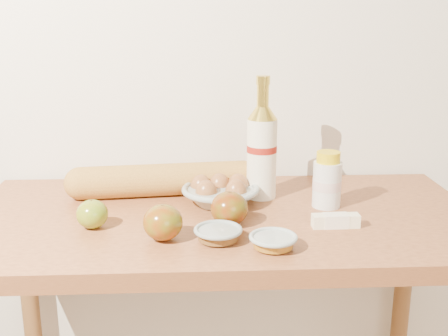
{
  "coord_description": "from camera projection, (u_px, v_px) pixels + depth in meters",
  "views": [
    {
      "loc": [
        -0.06,
        -0.05,
        1.36
      ],
      "look_at": [
        0.0,
        1.15,
        1.02
      ],
      "focal_mm": 45.0,
      "sensor_mm": 36.0,
      "label": 1
    }
  ],
  "objects": [
    {
      "name": "apple_redgreen_right",
      "position": [
        229.0,
        209.0,
        1.24
      ],
      "size": [
        0.1,
        0.1,
        0.08
      ],
      "rotation": [
        0.0,
        0.0,
        -0.21
      ],
      "color": "maroon",
      "rests_on": "table"
    },
    {
      "name": "back_wall",
      "position": [
        217.0,
        33.0,
        1.52
      ],
      "size": [
        3.5,
        0.02,
        2.6
      ],
      "primitive_type": "cube",
      "color": "silver",
      "rests_on": "ground"
    },
    {
      "name": "cream_bottle",
      "position": [
        327.0,
        181.0,
        1.35
      ],
      "size": [
        0.08,
        0.08,
        0.14
      ],
      "rotation": [
        0.0,
        0.0,
        0.23
      ],
      "color": "silver",
      "rests_on": "table"
    },
    {
      "name": "table",
      "position": [
        223.0,
        262.0,
        1.35
      ],
      "size": [
        1.2,
        0.6,
        0.9
      ],
      "color": "#A46034",
      "rests_on": "ground"
    },
    {
      "name": "apple_yellowgreen",
      "position": [
        92.0,
        214.0,
        1.22
      ],
      "size": [
        0.09,
        0.09,
        0.06
      ],
      "rotation": [
        0.0,
        0.0,
        -0.43
      ],
      "color": "olive",
      "rests_on": "table"
    },
    {
      "name": "apple_redgreen_front",
      "position": [
        163.0,
        222.0,
        1.16
      ],
      "size": [
        0.1,
        0.1,
        0.08
      ],
      "rotation": [
        0.0,
        0.0,
        -0.28
      ],
      "color": "#971508",
      "rests_on": "table"
    },
    {
      "name": "sugar_bowl",
      "position": [
        218.0,
        234.0,
        1.16
      ],
      "size": [
        0.12,
        0.12,
        0.03
      ],
      "rotation": [
        0.0,
        0.0,
        -0.22
      ],
      "color": "gray",
      "rests_on": "table"
    },
    {
      "name": "baguette",
      "position": [
        163.0,
        180.0,
        1.44
      ],
      "size": [
        0.5,
        0.13,
        0.08
      ],
      "rotation": [
        0.0,
        0.0,
        0.1
      ],
      "color": "gold",
      "rests_on": "table"
    },
    {
      "name": "butter_stick",
      "position": [
        336.0,
        221.0,
        1.23
      ],
      "size": [
        0.1,
        0.03,
        0.03
      ],
      "rotation": [
        0.0,
        0.0,
        0.02
      ],
      "color": "#F2E7BB",
      "rests_on": "table"
    },
    {
      "name": "bourbon_bottle",
      "position": [
        262.0,
        149.0,
        1.4
      ],
      "size": [
        0.09,
        0.09,
        0.31
      ],
      "rotation": [
        0.0,
        0.0,
        0.24
      ],
      "color": "silver",
      "rests_on": "table"
    },
    {
      "name": "syrup_bowl",
      "position": [
        273.0,
        241.0,
        1.12
      ],
      "size": [
        0.11,
        0.11,
        0.03
      ],
      "rotation": [
        0.0,
        0.0,
        -0.14
      ],
      "color": "#97A5A0",
      "rests_on": "table"
    },
    {
      "name": "egg_bowl",
      "position": [
        220.0,
        193.0,
        1.38
      ],
      "size": [
        0.2,
        0.2,
        0.07
      ],
      "rotation": [
        0.0,
        0.0,
        0.04
      ],
      "color": "#909D98",
      "rests_on": "table"
    }
  ]
}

